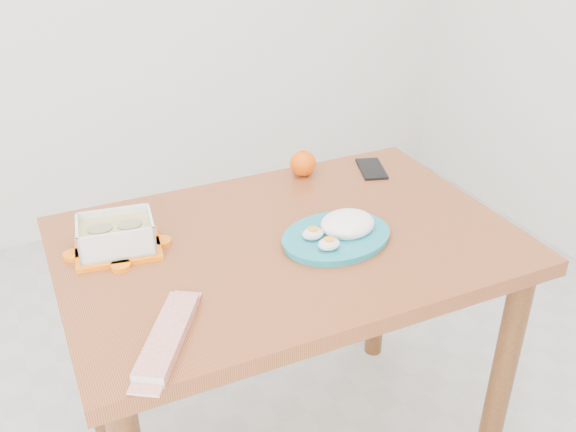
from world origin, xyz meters
name	(u,v)px	position (x,y,z in m)	size (l,w,h in m)	color
dining_table	(288,278)	(0.16, 0.17, 0.63)	(1.07, 0.72, 0.75)	#97482A
food_container	(116,236)	(-0.21, 0.29, 0.79)	(0.21, 0.17, 0.08)	orange
orange_fruit	(303,163)	(0.35, 0.46, 0.79)	(0.07, 0.07, 0.07)	#FF3905
rice_plate	(340,230)	(0.27, 0.11, 0.77)	(0.29, 0.29, 0.07)	teal
candy_bar	(168,336)	(-0.20, -0.06, 0.76)	(0.24, 0.06, 0.02)	#AF1809
smartphone	(372,169)	(0.54, 0.40, 0.75)	(0.07, 0.13, 0.01)	black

